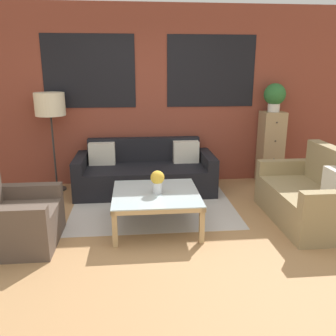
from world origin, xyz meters
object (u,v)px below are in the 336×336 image
Objects in this scene: drawer_cabinet at (270,148)px; flower_vase at (157,180)px; couch_dark at (145,173)px; armchair_corner at (15,220)px; potted_plant at (275,96)px; floor_lamp at (50,107)px; coffee_table at (156,197)px; settee_vintage at (310,198)px.

flower_vase is at bearing -141.35° from drawer_cabinet.
drawer_cabinet is (2.07, 0.23, 0.31)m from couch_dark.
couch_dark is at bearing 48.04° from armchair_corner.
floor_lamp is at bearing -178.99° from potted_plant.
potted_plant is at bearing 38.65° from flower_vase.
drawer_cabinet is (1.99, 1.55, 0.21)m from coffee_table.
potted_plant is 2.66m from flower_vase.
potted_plant is (3.53, 1.85, 1.15)m from armchair_corner.
settee_vintage is 5.23× the size of flower_vase.
couch_dark is at bearing -173.58° from potted_plant.
armchair_corner is 2.06m from floor_lamp.
coffee_table is (1.54, 0.30, 0.10)m from armchair_corner.
drawer_cabinet reaches higher than flower_vase.
floor_lamp is 3.46m from potted_plant.
floor_lamp reaches higher than coffee_table.
drawer_cabinet is at bearing 87.31° from settee_vintage.
armchair_corner is 1.61m from flower_vase.
armchair_corner is 1.57m from coffee_table.
potted_plant reaches higher than floor_lamp.
settee_vintage reaches higher than coffee_table.
potted_plant reaches higher than couch_dark.
armchair_corner reaches higher than couch_dark.
floor_lamp is (-3.39, 1.52, 0.99)m from settee_vintage.
drawer_cabinet is 2.52m from flower_vase.
floor_lamp is at bearing 155.82° from settee_vintage.
drawer_cabinet reaches higher than settee_vintage.
armchair_corner is 0.86× the size of coffee_table.
drawer_cabinet is at bearing 6.42° from couch_dark.
potted_plant is at bearing 27.68° from armchair_corner.
settee_vintage reaches higher than flower_vase.
couch_dark reaches higher than flower_vase.
settee_vintage is 1.42× the size of coffee_table.
coffee_table is (-1.91, 0.03, 0.06)m from settee_vintage.
drawer_cabinet reaches higher than coffee_table.
settee_vintage is at bearing -24.18° from floor_lamp.
coffee_table is 2.29m from floor_lamp.
drawer_cabinet is at bearing -90.00° from potted_plant.
potted_plant is at bearing 1.01° from floor_lamp.
settee_vintage is at bearing -0.16° from flower_vase.
settee_vintage is 1.92m from flower_vase.
potted_plant is at bearing 90.00° from drawer_cabinet.
floor_lamp is at bearing 172.91° from couch_dark.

